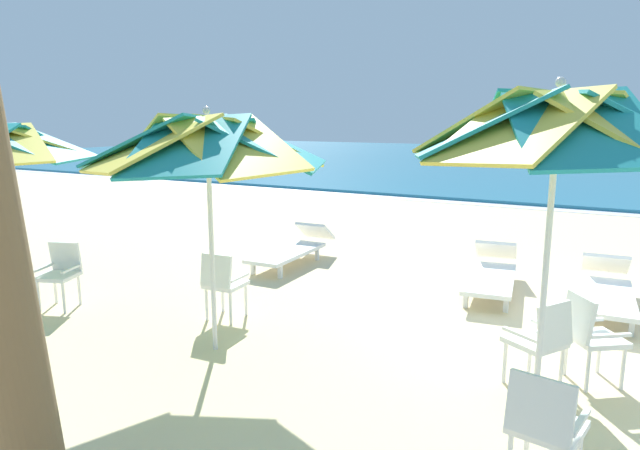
# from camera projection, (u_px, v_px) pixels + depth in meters

# --- Properties ---
(ground_plane) EXTENTS (80.00, 80.00, 0.00)m
(ground_plane) POSITION_uv_depth(u_px,v_px,m) (573.00, 334.00, 6.46)
(ground_plane) COLOR beige
(sea) EXTENTS (80.00, 36.00, 0.10)m
(sea) POSITION_uv_depth(u_px,v_px,m) (618.00, 164.00, 30.45)
(sea) COLOR teal
(sea) RESTS_ON ground
(surf_foam) EXTENTS (80.00, 0.70, 0.01)m
(surf_foam) POSITION_uv_depth(u_px,v_px,m) (605.00, 213.00, 14.75)
(surf_foam) COLOR white
(surf_foam) RESTS_ON ground
(beach_umbrella_0) EXTENTS (2.32, 2.32, 2.79)m
(beach_umbrella_0) POSITION_uv_depth(u_px,v_px,m) (557.00, 129.00, 4.22)
(beach_umbrella_0) COLOR silver
(beach_umbrella_0) RESTS_ON ground
(plastic_chair_0) EXTENTS (0.51, 0.54, 0.87)m
(plastic_chair_0) POSITION_uv_depth(u_px,v_px,m) (544.00, 423.00, 3.64)
(plastic_chair_0) COLOR white
(plastic_chair_0) RESTS_ON ground
(plastic_chair_1) EXTENTS (0.62, 0.61, 0.87)m
(plastic_chair_1) POSITION_uv_depth(u_px,v_px,m) (541.00, 338.00, 5.04)
(plastic_chair_1) COLOR white
(plastic_chair_1) RESTS_ON ground
(plastic_chair_2) EXTENTS (0.63, 0.62, 0.87)m
(plastic_chair_2) POSITION_uv_depth(u_px,v_px,m) (590.00, 333.00, 5.17)
(plastic_chair_2) COLOR white
(plastic_chair_2) RESTS_ON ground
(beach_umbrella_1) EXTENTS (2.52, 2.52, 2.60)m
(beach_umbrella_1) POSITION_uv_depth(u_px,v_px,m) (208.00, 144.00, 5.60)
(beach_umbrella_1) COLOR silver
(beach_umbrella_1) RESTS_ON ground
(plastic_chair_3) EXTENTS (0.48, 0.50, 0.87)m
(plastic_chair_3) POSITION_uv_depth(u_px,v_px,m) (223.00, 281.00, 6.82)
(plastic_chair_3) COLOR white
(plastic_chair_3) RESTS_ON ground
(plastic_chair_5) EXTENTS (0.57, 0.59, 0.87)m
(plastic_chair_5) POSITION_uv_depth(u_px,v_px,m) (61.00, 271.00, 7.30)
(plastic_chair_5) COLOR white
(plastic_chair_5) RESTS_ON ground
(sun_lounger_1) EXTENTS (0.75, 2.18, 0.62)m
(sun_lounger_1) POSITION_uv_depth(u_px,v_px,m) (606.00, 290.00, 7.19)
(sun_lounger_1) COLOR white
(sun_lounger_1) RESTS_ON ground
(sun_lounger_2) EXTENTS (0.91, 2.21, 0.62)m
(sun_lounger_2) POSITION_uv_depth(u_px,v_px,m) (491.00, 273.00, 7.99)
(sun_lounger_2) COLOR white
(sun_lounger_2) RESTS_ON ground
(sun_lounger_3) EXTENTS (0.70, 2.17, 0.62)m
(sun_lounger_3) POSITION_uv_depth(u_px,v_px,m) (293.00, 248.00, 9.51)
(sun_lounger_3) COLOR white
(sun_lounger_3) RESTS_ON ground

